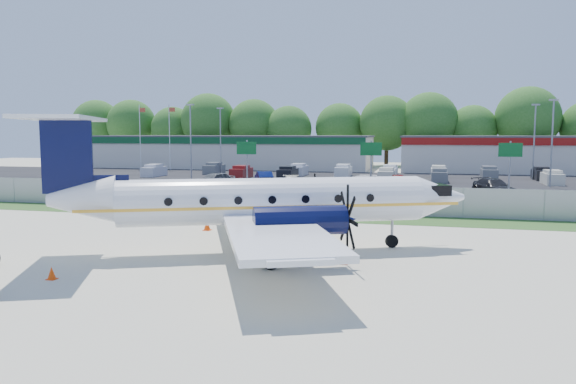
# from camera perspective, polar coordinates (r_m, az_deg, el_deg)

# --- Properties ---
(ground) EXTENTS (170.00, 170.00, 0.00)m
(ground) POSITION_cam_1_polar(r_m,az_deg,el_deg) (26.41, -3.17, -6.29)
(ground) COLOR beige
(ground) RESTS_ON ground
(grass_verge) EXTENTS (170.00, 4.00, 0.02)m
(grass_verge) POSITION_cam_1_polar(r_m,az_deg,el_deg) (37.86, 2.20, -2.53)
(grass_verge) COLOR #2D561E
(grass_verge) RESTS_ON ground
(access_road) EXTENTS (170.00, 8.00, 0.02)m
(access_road) POSITION_cam_1_polar(r_m,az_deg,el_deg) (44.67, 4.03, -1.23)
(access_road) COLOR black
(access_road) RESTS_ON ground
(parking_lot) EXTENTS (170.00, 32.00, 0.02)m
(parking_lot) POSITION_cam_1_polar(r_m,az_deg,el_deg) (65.35, 7.22, 1.03)
(parking_lot) COLOR black
(parking_lot) RESTS_ON ground
(perimeter_fence) EXTENTS (120.00, 0.06, 1.99)m
(perimeter_fence) POSITION_cam_1_polar(r_m,az_deg,el_deg) (39.67, 2.79, -0.69)
(perimeter_fence) COLOR gray
(perimeter_fence) RESTS_ON ground
(building_west) EXTENTS (46.40, 12.40, 5.24)m
(building_west) POSITION_cam_1_polar(r_m,az_deg,el_deg) (92.28, -6.09, 4.11)
(building_west) COLOR silver
(building_west) RESTS_ON ground
(building_east) EXTENTS (44.40, 12.40, 5.24)m
(building_east) POSITION_cam_1_polar(r_m,az_deg,el_deg) (88.61, 25.99, 3.46)
(building_east) COLOR silver
(building_east) RESTS_ON ground
(sign_left) EXTENTS (1.80, 0.26, 5.00)m
(sign_left) POSITION_cam_1_polar(r_m,az_deg,el_deg) (50.11, -4.22, 3.69)
(sign_left) COLOR gray
(sign_left) RESTS_ON ground
(sign_mid) EXTENTS (1.80, 0.26, 5.00)m
(sign_mid) POSITION_cam_1_polar(r_m,az_deg,el_deg) (47.83, 8.43, 3.53)
(sign_mid) COLOR gray
(sign_mid) RESTS_ON ground
(sign_right) EXTENTS (1.80, 0.26, 5.00)m
(sign_right) POSITION_cam_1_polar(r_m,az_deg,el_deg) (48.03, 21.62, 3.18)
(sign_right) COLOR gray
(sign_right) RESTS_ON ground
(flagpole_west) EXTENTS (1.06, 0.12, 10.00)m
(flagpole_west) POSITION_cam_1_polar(r_m,az_deg,el_deg) (90.79, -14.76, 5.82)
(flagpole_west) COLOR white
(flagpole_west) RESTS_ON ground
(flagpole_east) EXTENTS (1.06, 0.12, 10.00)m
(flagpole_east) POSITION_cam_1_polar(r_m,az_deg,el_deg) (88.50, -11.91, 5.89)
(flagpole_east) COLOR white
(flagpole_east) RESTS_ON ground
(light_pole_nw) EXTENTS (0.90, 0.35, 9.09)m
(light_pole_nw) POSITION_cam_1_polar(r_m,az_deg,el_deg) (68.48, -9.86, 5.59)
(light_pole_nw) COLOR gray
(light_pole_nw) RESTS_ON ground
(light_pole_ne) EXTENTS (0.90, 0.35, 9.09)m
(light_pole_ne) POSITION_cam_1_polar(r_m,az_deg,el_deg) (63.86, 25.26, 5.08)
(light_pole_ne) COLOR gray
(light_pole_ne) RESTS_ON ground
(light_pole_sw) EXTENTS (0.90, 0.35, 9.09)m
(light_pole_sw) POSITION_cam_1_polar(r_m,az_deg,el_deg) (77.73, -6.87, 5.67)
(light_pole_sw) COLOR gray
(light_pole_sw) RESTS_ON ground
(light_pole_se) EXTENTS (0.90, 0.35, 9.09)m
(light_pole_se) POSITION_cam_1_polar(r_m,az_deg,el_deg) (73.70, 23.75, 5.19)
(light_pole_se) COLOR gray
(light_pole_se) RESTS_ON ground
(tree_line) EXTENTS (112.00, 6.00, 14.00)m
(tree_line) POSITION_cam_1_polar(r_m,az_deg,el_deg) (99.11, 9.55, 2.67)
(tree_line) COLOR #2A5F1C
(tree_line) RESTS_ON ground
(aircraft) EXTENTS (20.42, 19.83, 6.34)m
(aircraft) POSITION_cam_1_polar(r_m,az_deg,el_deg) (26.40, -2.53, -0.91)
(aircraft) COLOR white
(aircraft) RESTS_ON ground
(cone_nose) EXTENTS (0.38, 0.38, 0.54)m
(cone_nose) POSITION_cam_1_polar(r_m,az_deg,el_deg) (24.45, 5.67, -6.71)
(cone_nose) COLOR #FF4608
(cone_nose) RESTS_ON ground
(cone_port_wing) EXTENTS (0.35, 0.35, 0.50)m
(cone_port_wing) POSITION_cam_1_polar(r_m,az_deg,el_deg) (23.68, -22.88, -7.62)
(cone_port_wing) COLOR #FF4608
(cone_port_wing) RESTS_ON ground
(cone_starboard_wing) EXTENTS (0.44, 0.44, 0.62)m
(cone_starboard_wing) POSITION_cam_1_polar(r_m,az_deg,el_deg) (32.94, -8.22, -3.37)
(cone_starboard_wing) COLOR #FF4608
(cone_starboard_wing) RESTS_ON ground
(road_car_west) EXTENTS (4.52, 2.89, 1.41)m
(road_car_west) POSITION_cam_1_polar(r_m,az_deg,el_deg) (48.08, -13.44, -0.88)
(road_car_west) COLOR silver
(road_car_west) RESTS_ON ground
(road_car_mid) EXTENTS (4.77, 3.31, 1.49)m
(road_car_mid) POSITION_cam_1_polar(r_m,az_deg,el_deg) (45.81, 7.12, -1.09)
(road_car_mid) COLOR black
(road_car_mid) RESTS_ON ground
(parked_car_a) EXTENTS (3.80, 5.23, 1.65)m
(parked_car_a) POSITION_cam_1_polar(r_m,az_deg,el_deg) (57.91, -7.46, 0.38)
(parked_car_a) COLOR #595B5E
(parked_car_a) RESTS_ON ground
(parked_car_b) EXTENTS (3.14, 5.03, 1.36)m
(parked_car_b) POSITION_cam_1_polar(r_m,az_deg,el_deg) (55.86, 0.38, 0.23)
(parked_car_b) COLOR beige
(parked_car_b) RESTS_ON ground
(parked_car_c) EXTENTS (3.06, 5.40, 1.48)m
(parked_car_c) POSITION_cam_1_polar(r_m,az_deg,el_deg) (55.19, 7.40, 0.10)
(parked_car_c) COLOR silver
(parked_car_c) RESTS_ON ground
(parked_car_d) EXTENTS (2.89, 4.53, 1.44)m
(parked_car_d) POSITION_cam_1_polar(r_m,az_deg,el_deg) (54.45, 11.09, -0.04)
(parked_car_d) COLOR silver
(parked_car_d) RESTS_ON ground
(parked_car_e) EXTENTS (4.02, 5.72, 1.54)m
(parked_car_e) POSITION_cam_1_polar(r_m,az_deg,el_deg) (53.82, 20.15, -0.36)
(parked_car_e) COLOR black
(parked_car_e) RESTS_ON ground
(parked_car_f) EXTENTS (3.24, 4.63, 1.45)m
(parked_car_f) POSITION_cam_1_polar(r_m,az_deg,el_deg) (61.95, -2.48, 0.79)
(parked_car_f) COLOR navy
(parked_car_f) RESTS_ON ground
(parked_car_g) EXTENTS (2.32, 4.32, 1.40)m
(parked_car_g) POSITION_cam_1_polar(r_m,az_deg,el_deg) (60.21, 11.05, 0.53)
(parked_car_g) COLOR maroon
(parked_car_g) RESTS_ON ground
(far_parking_rows) EXTENTS (56.00, 10.00, 1.60)m
(far_parking_rows) POSITION_cam_1_polar(r_m,az_deg,el_deg) (70.30, 7.71, 1.36)
(far_parking_rows) COLOR gray
(far_parking_rows) RESTS_ON ground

